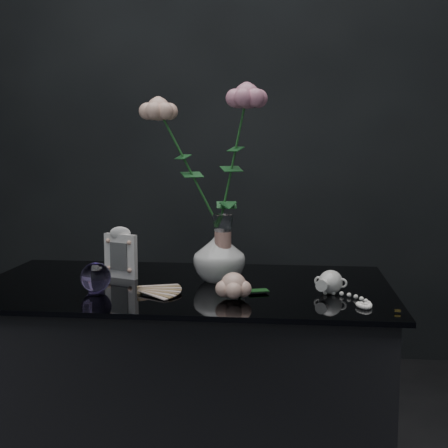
# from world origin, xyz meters

# --- Properties ---
(table) EXTENTS (1.05, 0.58, 0.76)m
(table) POSITION_xyz_m (0.00, 0.05, 0.38)
(table) COLOR black
(table) RESTS_ON ground
(vase) EXTENTS (0.16, 0.16, 0.14)m
(vase) POSITION_xyz_m (0.09, 0.10, 0.83)
(vase) COLOR silver
(vase) RESTS_ON table
(wine_glass) EXTENTS (0.06, 0.06, 0.18)m
(wine_glass) POSITION_xyz_m (0.10, 0.08, 0.85)
(wine_glass) COLOR white
(wine_glass) RESTS_ON table
(picture_frame) EXTENTS (0.13, 0.11, 0.14)m
(picture_frame) POSITION_xyz_m (-0.18, 0.11, 0.83)
(picture_frame) COLOR white
(picture_frame) RESTS_ON table
(paperweight) EXTENTS (0.09, 0.09, 0.07)m
(paperweight) POSITION_xyz_m (-0.19, -0.06, 0.80)
(paperweight) COLOR #9B81D2
(paperweight) RESTS_ON table
(paper_fan) EXTENTS (0.23, 0.20, 0.02)m
(paper_fan) POSITION_xyz_m (-0.09, -0.06, 0.77)
(paper_fan) COLOR beige
(paper_fan) RESTS_ON table
(loose_rose) EXTENTS (0.17, 0.21, 0.06)m
(loose_rose) POSITION_xyz_m (0.14, -0.09, 0.79)
(loose_rose) COLOR #FFBCA4
(loose_rose) RESTS_ON table
(pearl_jar) EXTENTS (0.25, 0.25, 0.06)m
(pearl_jar) POSITION_xyz_m (0.37, -0.00, 0.79)
(pearl_jar) COLOR white
(pearl_jar) RESTS_ON table
(roses) EXTENTS (0.31, 0.12, 0.42)m
(roses) POSITION_xyz_m (0.06, 0.10, 1.10)
(roses) COLOR #FFBAA1
(roses) RESTS_ON vase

